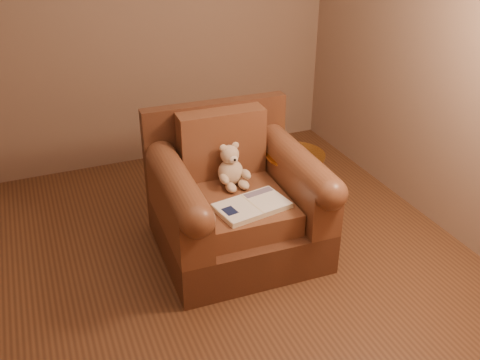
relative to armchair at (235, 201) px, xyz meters
name	(u,v)px	position (x,y,z in m)	size (l,w,h in m)	color
floor	(197,279)	(-0.40, -0.28, -0.38)	(4.00, 4.00, 0.00)	brown
room	(185,27)	(-0.40, -0.28, 1.33)	(4.02, 4.02, 2.71)	#876853
armchair	(235,201)	(0.00, 0.00, 0.00)	(1.14, 1.08, 0.99)	#512C1B
teddy_bear	(231,169)	(0.01, 0.09, 0.21)	(0.23, 0.26, 0.32)	beige
guidebook	(252,206)	(0.01, -0.28, 0.11)	(0.52, 0.37, 0.04)	beige
side_table	(294,187)	(0.53, 0.09, -0.05)	(0.45, 0.45, 0.62)	gold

